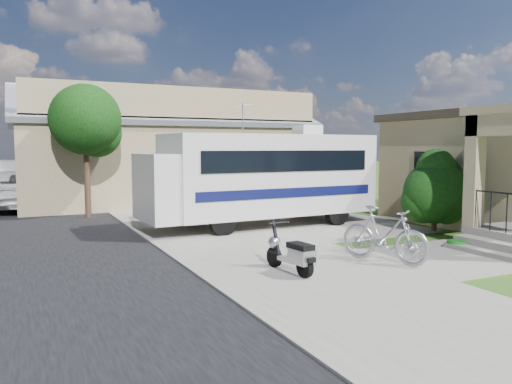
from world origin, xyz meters
name	(u,v)px	position (x,y,z in m)	size (l,w,h in m)	color
ground	(327,260)	(0.00, 0.00, 0.00)	(120.00, 120.00, 0.00)	#224613
sidewalk_slab	(160,209)	(-1.00, 10.00, 0.03)	(4.00, 80.00, 0.06)	slate
driveway_slab	(286,225)	(1.50, 4.50, 0.03)	(7.00, 6.00, 0.05)	slate
walk_slab	(464,255)	(3.00, -1.00, 0.03)	(4.00, 3.00, 0.05)	slate
warehouse	(158,157)	(0.00, 13.97, 1.99)	(12.50, 8.40, 5.04)	#7B6A4D
street_tree_a	(88,123)	(-3.70, 9.05, 3.25)	(2.44, 2.40, 4.58)	black
street_tree_b	(63,129)	(-3.70, 19.05, 3.39)	(2.44, 2.40, 4.73)	black
street_tree_c	(52,137)	(-3.70, 28.05, 3.10)	(2.44, 2.40, 4.42)	black
motorhome	(262,175)	(0.75, 4.67, 1.58)	(7.29, 2.62, 3.69)	#B9B9B5
shrub	(435,190)	(4.80, 1.69, 1.23)	(1.95, 1.87, 2.40)	black
scooter	(292,254)	(-1.35, -0.83, 0.43)	(0.51, 1.42, 0.93)	black
bicycle	(384,237)	(0.81, -0.88, 0.58)	(0.55, 1.93, 1.16)	#9C9CA3
pickup_truck	(16,190)	(-6.04, 12.83, 0.76)	(2.53, 5.48, 1.52)	silver
van	(10,177)	(-6.27, 20.50, 0.87)	(2.45, 6.02, 1.75)	silver
garden_hose	(456,246)	(3.39, -0.41, 0.10)	(0.42, 0.42, 0.19)	#136316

